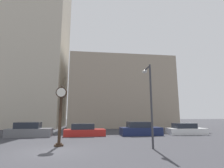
% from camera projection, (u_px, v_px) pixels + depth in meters
% --- Properties ---
extents(ground_plane, '(200.00, 200.00, 0.00)m').
position_uv_depth(ground_plane, '(51.00, 151.00, 10.58)').
color(ground_plane, '#38383D').
extents(building_tall_tower, '(11.03, 12.00, 31.45)m').
position_uv_depth(building_tall_tower, '(38.00, 48.00, 35.78)').
color(building_tall_tower, '#BCB29E').
rests_on(building_tall_tower, ground_plane).
extents(building_storefront_row, '(19.43, 12.00, 13.26)m').
position_uv_depth(building_storefront_row, '(120.00, 94.00, 36.23)').
color(building_storefront_row, gray).
rests_on(building_storefront_row, ground_plane).
extents(street_clock, '(0.79, 0.65, 4.35)m').
position_uv_depth(street_clock, '(61.00, 109.00, 12.83)').
color(street_clock, black).
rests_on(street_clock, ground_plane).
extents(car_grey, '(4.43, 1.97, 1.48)m').
position_uv_depth(car_grey, '(29.00, 131.00, 17.99)').
color(car_grey, slate).
rests_on(car_grey, ground_plane).
extents(car_red, '(4.42, 1.96, 1.29)m').
position_uv_depth(car_red, '(84.00, 131.00, 18.72)').
color(car_red, red).
rests_on(car_red, ground_plane).
extents(car_navy, '(4.60, 2.01, 1.47)m').
position_uv_depth(car_navy, '(140.00, 130.00, 19.41)').
color(car_navy, '#19234C').
rests_on(car_navy, ground_plane).
extents(car_white, '(4.45, 1.98, 1.28)m').
position_uv_depth(car_white, '(186.00, 130.00, 20.34)').
color(car_white, silver).
rests_on(car_white, ground_plane).
extents(street_lamp_right, '(0.36, 1.57, 5.71)m').
position_uv_depth(street_lamp_right, '(149.00, 91.00, 12.46)').
color(street_lamp_right, '#38383D').
rests_on(street_lamp_right, ground_plane).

